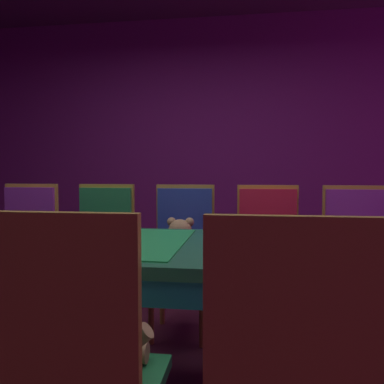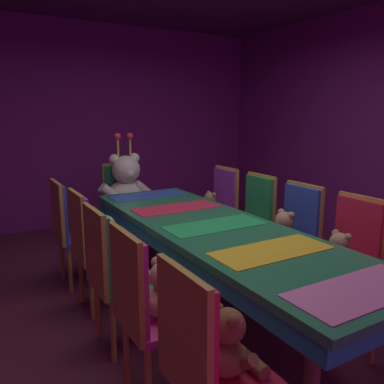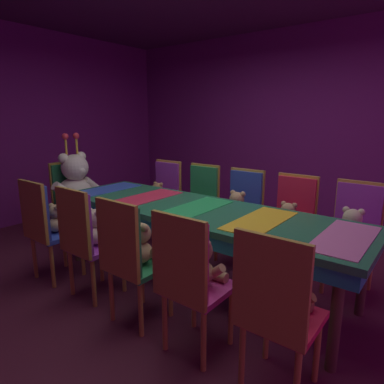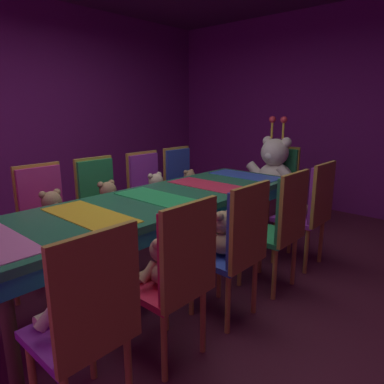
% 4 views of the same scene
% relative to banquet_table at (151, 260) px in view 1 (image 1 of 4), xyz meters
% --- Properties ---
extents(wall_right, '(0.12, 6.40, 2.80)m').
position_rel_banquet_table_xyz_m(wall_right, '(2.60, 0.00, 0.74)').
color(wall_right, '#721E72').
rests_on(wall_right, ground_plane).
extents(banquet_table, '(0.90, 2.98, 0.75)m').
position_rel_banquet_table_xyz_m(banquet_table, '(0.00, 0.00, 0.00)').
color(banquet_table, '#26724C').
rests_on(banquet_table, ground_plane).
extents(chair_left_1, '(0.42, 0.41, 0.98)m').
position_rel_banquet_table_xyz_m(chair_left_1, '(-0.84, -0.55, -0.06)').
color(chair_left_1, '#CC338C').
rests_on(chair_left_1, ground_plane).
extents(teddy_left_1, '(0.27, 0.35, 0.33)m').
position_rel_banquet_table_xyz_m(teddy_left_1, '(-0.69, -0.55, -0.06)').
color(teddy_left_1, tan).
rests_on(teddy_left_1, chair_left_1).
extents(chair_left_2, '(0.42, 0.41, 0.98)m').
position_rel_banquet_table_xyz_m(chair_left_2, '(-0.84, -0.00, -0.06)').
color(chair_left_2, '#268C4C').
rests_on(chair_left_2, ground_plane).
extents(teddy_left_2, '(0.27, 0.34, 0.32)m').
position_rel_banquet_table_xyz_m(teddy_left_2, '(-0.69, -0.00, -0.06)').
color(teddy_left_2, tan).
rests_on(teddy_left_2, chair_left_2).
extents(chair_right_0, '(0.42, 0.41, 0.98)m').
position_rel_banquet_table_xyz_m(chair_right_0, '(0.82, -1.16, -0.06)').
color(chair_right_0, purple).
rests_on(chair_right_0, ground_plane).
extents(teddy_right_0, '(0.27, 0.34, 0.32)m').
position_rel_banquet_table_xyz_m(teddy_right_0, '(0.68, -1.16, -0.06)').
color(teddy_right_0, beige).
rests_on(teddy_right_0, chair_right_0).
extents(chair_right_1, '(0.42, 0.41, 0.98)m').
position_rel_banquet_table_xyz_m(chair_right_1, '(0.81, -0.59, -0.06)').
color(chair_right_1, red).
rests_on(chair_right_1, ground_plane).
extents(teddy_right_1, '(0.24, 0.30, 0.29)m').
position_rel_banquet_table_xyz_m(teddy_right_1, '(0.67, -0.59, -0.07)').
color(teddy_right_1, tan).
rests_on(teddy_right_1, chair_right_1).
extents(chair_right_2, '(0.42, 0.41, 0.98)m').
position_rel_banquet_table_xyz_m(chair_right_2, '(0.81, -0.02, -0.06)').
color(chair_right_2, '#2D47B2').
rests_on(chair_right_2, ground_plane).
extents(teddy_right_2, '(0.26, 0.34, 0.32)m').
position_rel_banquet_table_xyz_m(teddy_right_2, '(0.67, -0.02, -0.06)').
color(teddy_right_2, tan).
rests_on(teddy_right_2, chair_right_2).
extents(chair_right_3, '(0.42, 0.41, 0.98)m').
position_rel_banquet_table_xyz_m(chair_right_3, '(0.83, 0.56, -0.06)').
color(chair_right_3, '#268C4C').
rests_on(chair_right_3, ground_plane).
extents(chair_right_4, '(0.42, 0.41, 0.98)m').
position_rel_banquet_table_xyz_m(chair_right_4, '(0.82, 1.14, -0.06)').
color(chair_right_4, purple).
rests_on(chair_right_4, ground_plane).
extents(teddy_right_4, '(0.22, 0.29, 0.27)m').
position_rel_banquet_table_xyz_m(teddy_right_4, '(0.68, 1.14, -0.08)').
color(teddy_right_4, '#9E7247').
rests_on(teddy_right_4, chair_right_4).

